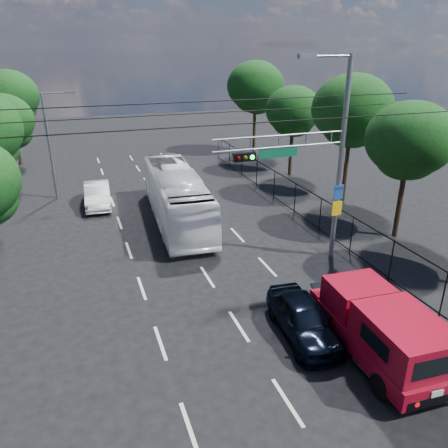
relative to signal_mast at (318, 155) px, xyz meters
name	(u,v)px	position (x,y,z in m)	size (l,w,h in m)	color
ground	(287,402)	(-5.28, -7.99, -5.24)	(120.00, 120.00, 0.00)	black
lane_markings	(176,229)	(-5.28, 6.01, -5.24)	(6.12, 38.00, 0.01)	beige
signal_mast	(318,155)	(0.00, 0.00, 0.00)	(6.43, 0.39, 9.50)	slate
streetlight_left	(52,141)	(-11.62, 14.01, -1.30)	(2.09, 0.22, 7.08)	slate
utility_wires	(199,113)	(-5.28, 0.84, 1.99)	(22.00, 5.04, 0.74)	black
fence_right	(310,207)	(2.32, 4.18, -4.21)	(0.06, 34.03, 2.00)	black
tree_right_b	(409,145)	(5.93, 1.03, -0.19)	(4.50, 4.50, 7.31)	black
tree_right_c	(352,115)	(6.53, 7.03, 0.49)	(5.10, 5.10, 8.29)	black
tree_right_d	(293,114)	(6.13, 14.03, -0.39)	(4.32, 4.32, 7.02)	black
tree_right_e	(255,90)	(6.33, 22.03, 0.69)	(5.28, 5.28, 8.58)	black
tree_left_d	(4,125)	(-14.67, 17.03, -0.52)	(4.20, 4.20, 6.83)	black
tree_left_e	(10,100)	(-14.87, 25.03, 0.29)	(4.92, 4.92, 7.99)	black
red_pickup	(380,327)	(-1.49, -7.11, -4.07)	(2.45, 6.02, 2.20)	black
navy_hatchback	(304,319)	(-3.28, -5.26, -4.53)	(1.68, 4.17, 1.42)	black
white_bus	(176,196)	(-4.93, 7.26, -3.70)	(2.60, 11.10, 3.09)	white
white_van	(97,195)	(-9.22, 11.54, -4.50)	(1.57, 4.51, 1.49)	white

